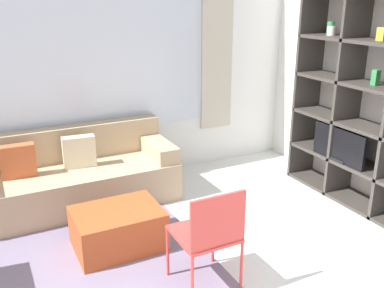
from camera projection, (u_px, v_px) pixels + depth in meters
wall_back at (93, 71)px, 4.83m from camera, size 6.36×0.11×2.70m
wall_right at (372, 76)px, 4.59m from camera, size 0.07×4.36×2.70m
area_rug at (25, 273)px, 3.52m from camera, size 2.98×2.32×0.01m
shelving_unit at (373, 108)px, 4.38m from camera, size 0.41×1.96×2.17m
couch_main at (73, 178)px, 4.62m from camera, size 2.17×0.83×0.80m
ottoman at (118, 229)px, 3.83m from camera, size 0.76×0.57×0.37m
folding_chair at (209, 232)px, 3.15m from camera, size 0.44×0.46×0.86m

